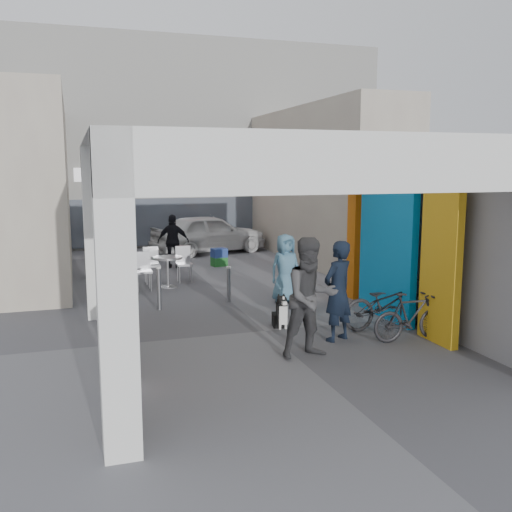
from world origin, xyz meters
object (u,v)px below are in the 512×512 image
object	(u,v)px
cafe_set	(161,272)
bicycle_front	(387,303)
man_with_dog	(338,291)
man_elderly	(285,268)
man_back_turned	(311,298)
white_van	(209,233)
man_crates	(173,241)
border_collie	(281,314)
produce_stand	(111,266)
bicycle_rear	(412,317)

from	to	relation	value
cafe_set	bicycle_front	distance (m)	6.46
man_with_dog	bicycle_front	xyz separation A→B (m)	(1.25, 0.42, -0.41)
man_elderly	bicycle_front	distance (m)	2.85
man_back_turned	white_van	world-z (taller)	man_back_turned
cafe_set	man_crates	bearing A→B (deg)	73.17
border_collie	white_van	xyz separation A→B (m)	(0.88, 9.89, 0.44)
man_elderly	man_crates	size ratio (longest dim) A/B	0.96
produce_stand	border_collie	size ratio (longest dim) A/B	1.70
man_with_dog	man_crates	xyz separation A→B (m)	(-1.54, 8.30, -0.08)
man_crates	cafe_set	bearing A→B (deg)	91.09
border_collie	man_with_dog	xyz separation A→B (m)	(0.68, -1.09, 0.63)
man_with_dog	bicycle_front	size ratio (longest dim) A/B	0.96
bicycle_rear	man_crates	bearing A→B (deg)	18.97
produce_stand	man_with_dog	size ratio (longest dim) A/B	0.65
produce_stand	man_crates	distance (m)	2.22
border_collie	white_van	world-z (taller)	white_van
produce_stand	man_with_dog	distance (m)	8.16
man_with_dog	man_back_turned	world-z (taller)	man_back_turned
cafe_set	white_van	distance (m)	5.75
produce_stand	bicycle_rear	bearing A→B (deg)	-58.99
cafe_set	man_crates	xyz separation A→B (m)	(0.75, 2.49, 0.48)
man_elderly	white_van	xyz separation A→B (m)	(0.05, 7.95, -0.08)
man_back_turned	man_elderly	size ratio (longest dim) A/B	1.25
border_collie	bicycle_front	distance (m)	2.06
border_collie	bicycle_front	world-z (taller)	bicycle_front
bicycle_front	white_van	bearing A→B (deg)	2.21
man_back_turned	white_van	xyz separation A→B (m)	(1.01, 11.64, -0.28)
man_with_dog	man_crates	size ratio (longest dim) A/B	1.10
man_with_dog	bicycle_rear	bearing A→B (deg)	135.22
bicycle_rear	bicycle_front	bearing A→B (deg)	1.25
man_with_dog	man_back_turned	size ratio (longest dim) A/B	0.92
cafe_set	border_collie	size ratio (longest dim) A/B	2.31
man_back_turned	man_elderly	bearing A→B (deg)	70.30
bicycle_rear	white_van	size ratio (longest dim) A/B	0.36
border_collie	man_with_dog	bearing A→B (deg)	-45.26
man_elderly	man_back_turned	bearing A→B (deg)	-114.48
produce_stand	white_van	bearing A→B (deg)	44.29
bicycle_front	produce_stand	bearing A→B (deg)	30.79
produce_stand	bicycle_rear	world-z (taller)	bicycle_rear
bicycle_rear	border_collie	bearing A→B (deg)	53.04
man_with_dog	white_van	bearing A→B (deg)	-116.54
man_crates	bicycle_rear	distance (m)	9.19
border_collie	man_elderly	bearing A→B (deg)	79.39
cafe_set	bicycle_rear	xyz separation A→B (m)	(3.55, -6.25, 0.11)
border_collie	man_crates	world-z (taller)	man_crates
bicycle_rear	produce_stand	bearing A→B (deg)	32.49
bicycle_front	man_crates	bearing A→B (deg)	16.02
cafe_set	bicycle_front	size ratio (longest dim) A/B	0.84
produce_stand	bicycle_front	distance (m)	8.40
border_collie	man_back_turned	bearing A→B (deg)	-81.65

